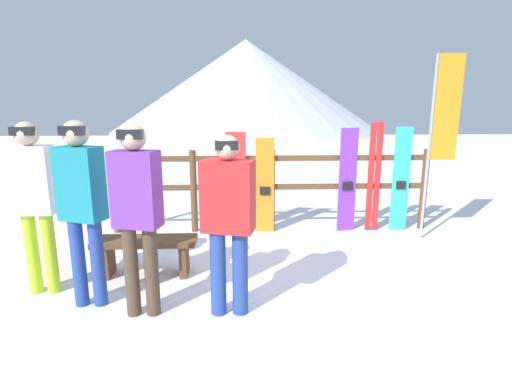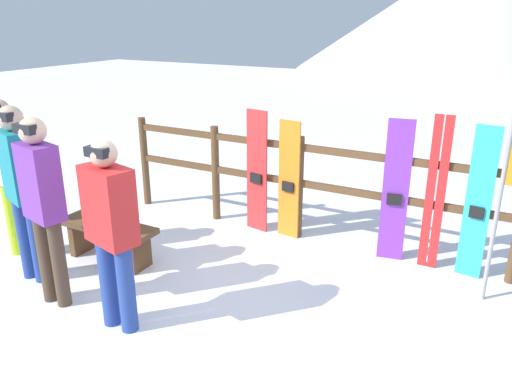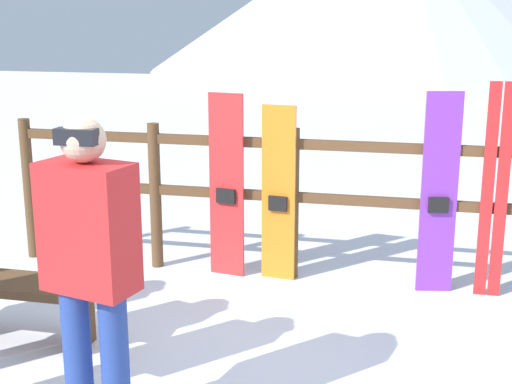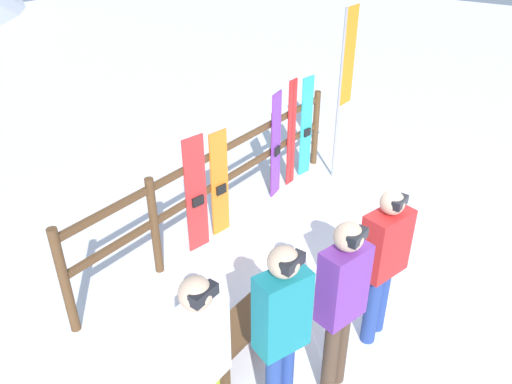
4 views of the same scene
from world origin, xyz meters
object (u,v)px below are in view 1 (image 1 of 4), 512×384
snowboard_red (236,183)px  snowboard_cyan (401,180)px  person_red (228,214)px  bench (146,249)px  person_purple (137,206)px  snowboard_purple (348,181)px  snowboard_orange (265,186)px  rental_flag (440,125)px  person_white (34,195)px  ski_pair_red (374,178)px  person_teal (82,200)px

snowboard_red → snowboard_cyan: bearing=0.0°
person_red → snowboard_red: size_ratio=1.10×
bench → person_purple: size_ratio=0.65×
snowboard_purple → snowboard_orange: bearing=-180.0°
rental_flag → snowboard_orange: bearing=169.9°
person_purple → person_white: 1.24m
ski_pair_red → person_purple: bearing=-140.8°
rental_flag → person_red: bearing=-145.2°
ski_pair_red → snowboard_red: bearing=-179.9°
person_white → ski_pair_red: size_ratio=1.07×
person_teal → snowboard_cyan: bearing=29.3°
rental_flag → ski_pair_red: bearing=149.4°
bench → person_teal: (-0.39, -0.67, 0.74)m
person_teal → person_red: bearing=-9.1°
snowboard_orange → snowboard_purple: (1.25, 0.00, 0.07)m
rental_flag → snowboard_purple: bearing=159.4°
person_purple → person_white: (-1.14, 0.49, 0.00)m
snowboard_cyan → rental_flag: rental_flag is taller
snowboard_orange → ski_pair_red: size_ratio=0.87×
person_purple → person_red: size_ratio=1.06×
person_teal → snowboard_orange: person_teal is taller
person_purple → person_red: (0.81, -0.01, -0.08)m
person_white → rental_flag: 5.07m
person_white → snowboard_red: 2.78m
snowboard_red → rental_flag: 2.98m
person_white → snowboard_cyan: bearing=23.0°
snowboard_cyan → rental_flag: (0.31, -0.42, 0.85)m
person_white → snowboard_cyan: 4.89m
snowboard_cyan → snowboard_orange: bearing=-180.0°
person_purple → snowboard_purple: bearing=43.4°
bench → snowboard_purple: snowboard_purple is taller
snowboard_red → bench: bearing=-123.8°
snowboard_orange → snowboard_cyan: snowboard_cyan is taller
snowboard_orange → snowboard_cyan: (2.07, 0.00, 0.08)m
person_purple → snowboard_purple: size_ratio=1.12×
snowboard_orange → snowboard_purple: 1.26m
person_purple → person_teal: bearing=159.7°
person_purple → person_white: person_purple is taller
person_teal → snowboard_purple: (3.10, 2.20, -0.28)m
bench → snowboard_orange: bearing=46.3°
ski_pair_red → rental_flag: size_ratio=0.64×
person_teal → snowboard_orange: (1.85, 2.20, -0.35)m
bench → snowboard_cyan: bearing=23.4°
person_purple → snowboard_purple: (2.54, 2.40, -0.26)m
person_teal → ski_pair_red: size_ratio=1.08×
person_teal → snowboard_purple: 3.81m
person_red → snowboard_cyan: person_red is taller
person_red → snowboard_orange: person_red is taller
person_teal → person_purple: bearing=-20.3°
snowboard_orange → rental_flag: (2.38, -0.42, 0.92)m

